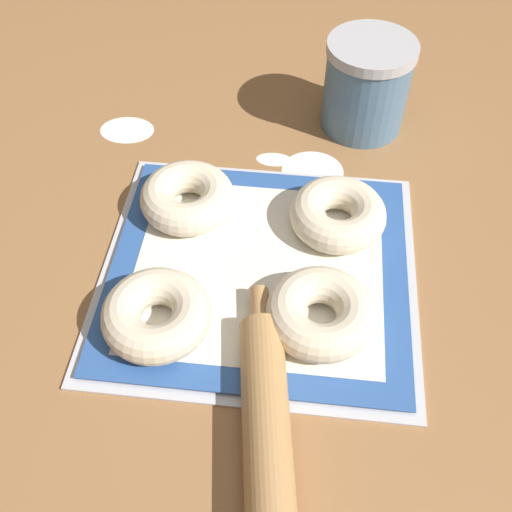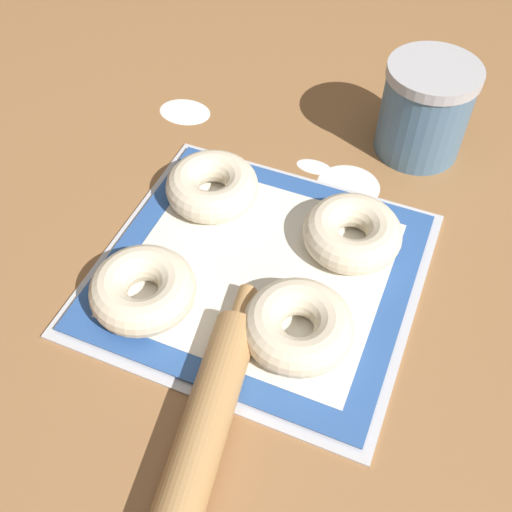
# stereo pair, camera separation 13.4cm
# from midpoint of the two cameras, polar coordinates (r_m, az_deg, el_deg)

# --- Properties ---
(ground_plane) EXTENTS (2.80, 2.80, 0.00)m
(ground_plane) POSITION_cam_midpoint_polar(r_m,az_deg,el_deg) (0.77, -4.80, -2.68)
(ground_plane) COLOR olive
(baking_tray) EXTENTS (0.40, 0.38, 0.01)m
(baking_tray) POSITION_cam_midpoint_polar(r_m,az_deg,el_deg) (0.77, -4.96, -1.96)
(baking_tray) COLOR silver
(baking_tray) RESTS_ON ground_plane
(baking_mat) EXTENTS (0.38, 0.36, 0.00)m
(baking_mat) POSITION_cam_midpoint_polar(r_m,az_deg,el_deg) (0.77, -4.98, -1.72)
(baking_mat) COLOR #2D569E
(baking_mat) RESTS_ON baking_tray
(bagel_front_left) EXTENTS (0.13, 0.13, 0.05)m
(bagel_front_left) POSITION_cam_midpoint_polar(r_m,az_deg,el_deg) (0.72, -14.83, -6.06)
(bagel_front_left) COLOR beige
(bagel_front_left) RESTS_ON baking_mat
(bagel_front_right) EXTENTS (0.13, 0.13, 0.05)m
(bagel_front_right) POSITION_cam_midpoint_polar(r_m,az_deg,el_deg) (0.69, 0.71, -6.11)
(bagel_front_right) COLOR beige
(bagel_front_right) RESTS_ON baking_mat
(bagel_back_left) EXTENTS (0.13, 0.13, 0.05)m
(bagel_back_left) POSITION_cam_midpoint_polar(r_m,az_deg,el_deg) (0.83, -11.20, 5.02)
(bagel_back_left) COLOR beige
(bagel_back_left) RESTS_ON baking_mat
(bagel_back_right) EXTENTS (0.13, 0.13, 0.05)m
(bagel_back_right) POSITION_cam_midpoint_polar(r_m,az_deg,el_deg) (0.79, 3.06, 3.50)
(bagel_back_right) COLOR beige
(bagel_back_right) RESTS_ON baking_mat
(flour_canister) EXTENTS (0.13, 0.13, 0.14)m
(flour_canister) POSITION_cam_midpoint_polar(r_m,az_deg,el_deg) (0.95, 6.43, 15.51)
(flour_canister) COLOR slate
(flour_canister) RESTS_ON ground_plane
(rolling_pin) EXTENTS (0.11, 0.48, 0.05)m
(rolling_pin) POSITION_cam_midpoint_polar(r_m,az_deg,el_deg) (0.62, -5.33, -22.43)
(rolling_pin) COLOR #AD7F4C
(rolling_pin) RESTS_ON ground_plane
(flour_patch_near) EXTENTS (0.06, 0.03, 0.00)m
(flour_patch_near) POSITION_cam_midpoint_polar(r_m,az_deg,el_deg) (0.92, -2.67, 8.86)
(flour_patch_near) COLOR white
(flour_patch_near) RESTS_ON ground_plane
(flour_patch_far) EXTENTS (0.09, 0.09, 0.00)m
(flour_patch_far) POSITION_cam_midpoint_polar(r_m,az_deg,el_deg) (0.90, 1.18, 7.77)
(flour_patch_far) COLOR white
(flour_patch_far) RESTS_ON ground_plane
(flour_patch_side) EXTENTS (0.09, 0.07, 0.00)m
(flour_patch_side) POSITION_cam_midpoint_polar(r_m,az_deg,el_deg) (1.01, -16.04, 11.19)
(flour_patch_side) COLOR white
(flour_patch_side) RESTS_ON ground_plane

